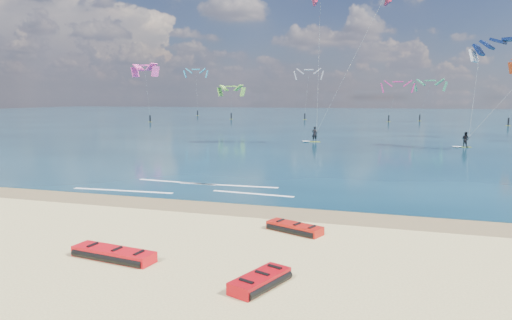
{
  "coord_description": "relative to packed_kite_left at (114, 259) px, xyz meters",
  "views": [
    {
      "loc": [
        11.25,
        -16.26,
        5.09
      ],
      "look_at": [
        3.92,
        8.0,
        1.6
      ],
      "focal_mm": 32.0,
      "sensor_mm": 36.0,
      "label": 1
    }
  ],
  "objects": [
    {
      "name": "shoreline_foam",
      "position": [
        -2.43,
        11.14,
        0.04
      ],
      "size": [
        12.29,
        3.77,
        0.01
      ],
      "color": "white",
      "rests_on": "ground"
    },
    {
      "name": "kitesurfer_far",
      "position": [
        17.26,
        37.44,
        6.61
      ],
      "size": [
        9.13,
        4.4,
        11.88
      ],
      "rotation": [
        0.0,
        0.0,
        0.12
      ],
      "color": "#AAC61D",
      "rests_on": "sea"
    },
    {
      "name": "sea",
      "position": [
        -2.9,
        108.25,
        0.02
      ],
      "size": [
        320.0,
        200.0,
        0.04
      ],
      "primitive_type": "cube",
      "color": "#092131",
      "rests_on": "ground"
    },
    {
      "name": "distant_kites",
      "position": [
        -10.63,
        84.57,
        5.17
      ],
      "size": [
        78.66,
        37.33,
        12.49
      ],
      "color": "#7EC644",
      "rests_on": "ground"
    },
    {
      "name": "wet_sand_strip",
      "position": [
        -2.9,
        7.25,
        0.0
      ],
      "size": [
        320.0,
        2.4,
        0.01
      ],
      "primitive_type": "cube",
      "color": "olive",
      "rests_on": "ground"
    },
    {
      "name": "ground",
      "position": [
        -2.9,
        44.25,
        0.0
      ],
      "size": [
        320.0,
        320.0,
        0.0
      ],
      "primitive_type": "plane",
      "color": "tan",
      "rests_on": "ground"
    },
    {
      "name": "packed_kite_left",
      "position": [
        0.0,
        0.0,
        0.0
      ],
      "size": [
        3.17,
        1.46,
        0.39
      ],
      "primitive_type": null,
      "rotation": [
        0.0,
        0.0,
        -0.13
      ],
      "color": "red",
      "rests_on": "ground"
    },
    {
      "name": "packed_kite_right",
      "position": [
        5.05,
        -0.7,
        0.0
      ],
      "size": [
        1.77,
        2.39,
        0.39
      ],
      "primitive_type": null,
      "rotation": [
        0.0,
        0.0,
        1.21
      ],
      "color": "#B5070F",
      "rests_on": "ground"
    },
    {
      "name": "kitesurfer_main",
      "position": [
        1.96,
        37.38,
        9.37
      ],
      "size": [
        11.22,
        6.75,
        18.13
      ],
      "rotation": [
        0.0,
        0.0,
        0.29
      ],
      "color": "#CDE91B",
      "rests_on": "sea"
    },
    {
      "name": "packed_kite_mid",
      "position": [
        4.89,
        4.54,
        0.0
      ],
      "size": [
        2.6,
        1.84,
        0.37
      ],
      "primitive_type": null,
      "rotation": [
        0.0,
        0.0,
        -0.38
      ],
      "color": "red",
      "rests_on": "ground"
    }
  ]
}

